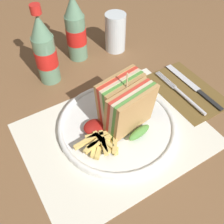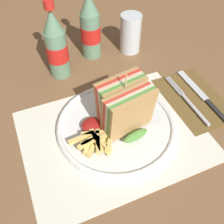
{
  "view_description": "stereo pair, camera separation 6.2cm",
  "coord_description": "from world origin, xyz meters",
  "px_view_note": "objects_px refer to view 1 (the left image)",
  "views": [
    {
      "loc": [
        -0.22,
        -0.34,
        0.5
      ],
      "look_at": [
        -0.0,
        0.01,
        0.04
      ],
      "focal_mm": 42.0,
      "sensor_mm": 36.0,
      "label": 1
    },
    {
      "loc": [
        -0.16,
        -0.37,
        0.5
      ],
      "look_at": [
        -0.0,
        0.01,
        0.04
      ],
      "focal_mm": 42.0,
      "sensor_mm": 36.0,
      "label": 2
    }
  ],
  "objects_px": {
    "knife": "(194,87)",
    "glass_near": "(115,35)",
    "plate_main": "(116,126)",
    "coke_bottle_near": "(45,51)",
    "fork": "(184,96)",
    "coke_bottle_far": "(76,30)",
    "club_sandwich": "(126,106)"
  },
  "relations": [
    {
      "from": "fork",
      "to": "coke_bottle_near",
      "type": "xyz_separation_m",
      "value": [
        -0.27,
        0.26,
        0.09
      ]
    },
    {
      "from": "club_sandwich",
      "to": "knife",
      "type": "height_order",
      "value": "club_sandwich"
    },
    {
      "from": "plate_main",
      "to": "knife",
      "type": "xyz_separation_m",
      "value": [
        0.26,
        0.01,
        -0.0
      ]
    },
    {
      "from": "knife",
      "to": "coke_bottle_near",
      "type": "height_order",
      "value": "coke_bottle_near"
    },
    {
      "from": "fork",
      "to": "glass_near",
      "type": "height_order",
      "value": "glass_near"
    },
    {
      "from": "club_sandwich",
      "to": "coke_bottle_near",
      "type": "bearing_deg",
      "value": 107.62
    },
    {
      "from": "fork",
      "to": "knife",
      "type": "bearing_deg",
      "value": 18.19
    },
    {
      "from": "knife",
      "to": "coke_bottle_far",
      "type": "bearing_deg",
      "value": 124.62
    },
    {
      "from": "plate_main",
      "to": "coke_bottle_near",
      "type": "distance_m",
      "value": 0.28
    },
    {
      "from": "plate_main",
      "to": "glass_near",
      "type": "xyz_separation_m",
      "value": [
        0.17,
        0.28,
        0.04
      ]
    },
    {
      "from": "knife",
      "to": "coke_bottle_far",
      "type": "height_order",
      "value": "coke_bottle_far"
    },
    {
      "from": "club_sandwich",
      "to": "knife",
      "type": "distance_m",
      "value": 0.25
    },
    {
      "from": "coke_bottle_near",
      "to": "glass_near",
      "type": "bearing_deg",
      "value": 7.2
    },
    {
      "from": "glass_near",
      "to": "knife",
      "type": "bearing_deg",
      "value": -72.9
    },
    {
      "from": "knife",
      "to": "glass_near",
      "type": "distance_m",
      "value": 0.29
    },
    {
      "from": "fork",
      "to": "knife",
      "type": "xyz_separation_m",
      "value": [
        0.05,
        0.02,
        -0.0
      ]
    },
    {
      "from": "glass_near",
      "to": "plate_main",
      "type": "bearing_deg",
      "value": -121.61
    },
    {
      "from": "club_sandwich",
      "to": "coke_bottle_near",
      "type": "height_order",
      "value": "coke_bottle_near"
    },
    {
      "from": "coke_bottle_near",
      "to": "coke_bottle_far",
      "type": "bearing_deg",
      "value": 25.03
    },
    {
      "from": "knife",
      "to": "glass_near",
      "type": "height_order",
      "value": "glass_near"
    },
    {
      "from": "coke_bottle_far",
      "to": "glass_near",
      "type": "distance_m",
      "value": 0.13
    },
    {
      "from": "club_sandwich",
      "to": "knife",
      "type": "bearing_deg",
      "value": 3.88
    },
    {
      "from": "knife",
      "to": "glass_near",
      "type": "relative_size",
      "value": 1.79
    },
    {
      "from": "club_sandwich",
      "to": "glass_near",
      "type": "xyz_separation_m",
      "value": [
        0.16,
        0.29,
        -0.02
      ]
    },
    {
      "from": "plate_main",
      "to": "fork",
      "type": "bearing_deg",
      "value": -2.09
    },
    {
      "from": "fork",
      "to": "coke_bottle_far",
      "type": "xyz_separation_m",
      "value": [
        -0.16,
        0.32,
        0.09
      ]
    },
    {
      "from": "knife",
      "to": "coke_bottle_near",
      "type": "xyz_separation_m",
      "value": [
        -0.32,
        0.25,
        0.09
      ]
    },
    {
      "from": "fork",
      "to": "coke_bottle_near",
      "type": "distance_m",
      "value": 0.39
    },
    {
      "from": "fork",
      "to": "glass_near",
      "type": "distance_m",
      "value": 0.3
    },
    {
      "from": "plate_main",
      "to": "knife",
      "type": "bearing_deg",
      "value": 1.88
    },
    {
      "from": "club_sandwich",
      "to": "coke_bottle_far",
      "type": "distance_m",
      "value": 0.32
    },
    {
      "from": "plate_main",
      "to": "club_sandwich",
      "type": "bearing_deg",
      "value": -21.4
    }
  ]
}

